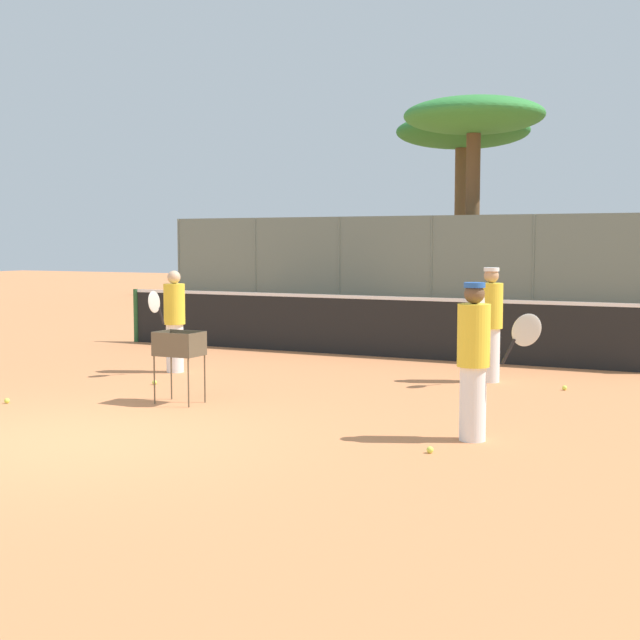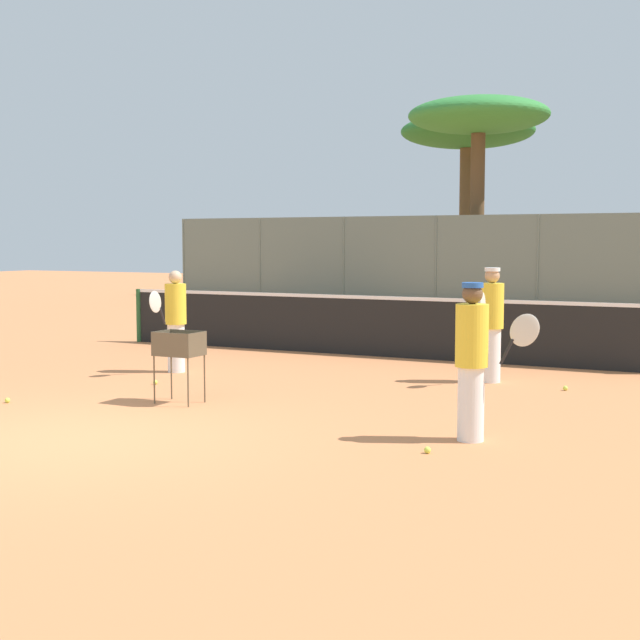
# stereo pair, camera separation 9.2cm
# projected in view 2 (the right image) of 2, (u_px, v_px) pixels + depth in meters

# --- Properties ---
(ground_plane) EXTENTS (80.00, 80.00, 0.00)m
(ground_plane) POSITION_uv_depth(u_px,v_px,m) (70.00, 439.00, 9.13)
(ground_plane) COLOR #D37F4C
(tennis_net) EXTENTS (10.05, 0.10, 1.07)m
(tennis_net) POSITION_uv_depth(u_px,v_px,m) (364.00, 324.00, 15.79)
(tennis_net) COLOR #26592D
(tennis_net) RESTS_ON ground_plane
(back_fence) EXTENTS (26.78, 0.08, 2.87)m
(back_fence) POSITION_uv_depth(u_px,v_px,m) (538.00, 260.00, 27.69)
(back_fence) COLOR slate
(back_fence) RESTS_ON ground_plane
(tree_2) EXTENTS (4.90, 4.90, 6.67)m
(tree_2) POSITION_uv_depth(u_px,v_px,m) (467.00, 136.00, 32.70)
(tree_2) COLOR brown
(tree_2) RESTS_ON ground_plane
(tree_3) EXTENTS (4.75, 4.75, 6.86)m
(tree_3) POSITION_uv_depth(u_px,v_px,m) (479.00, 120.00, 30.02)
(tree_3) COLOR brown
(tree_3) RESTS_ON ground_plane
(player_white_outfit) EXTENTS (0.33, 0.88, 1.58)m
(player_white_outfit) POSITION_uv_depth(u_px,v_px,m) (175.00, 320.00, 13.77)
(player_white_outfit) COLOR white
(player_white_outfit) RESTS_ON ground_plane
(player_red_cap) EXTENTS (0.34, 0.90, 1.65)m
(player_red_cap) POSITION_uv_depth(u_px,v_px,m) (491.00, 323.00, 12.77)
(player_red_cap) COLOR white
(player_red_cap) RESTS_ON ground_plane
(player_yellow_shirt) EXTENTS (0.86, 0.40, 1.62)m
(player_yellow_shirt) POSITION_uv_depth(u_px,v_px,m) (473.00, 359.00, 9.00)
(player_yellow_shirt) COLOR white
(player_yellow_shirt) RESTS_ON ground_plane
(ball_cart) EXTENTS (0.56, 0.41, 0.91)m
(ball_cart) POSITION_uv_depth(u_px,v_px,m) (180.00, 350.00, 11.13)
(ball_cart) COLOR brown
(ball_cart) RESTS_ON ground_plane
(tennis_ball_0) EXTENTS (0.07, 0.07, 0.07)m
(tennis_ball_0) POSITION_uv_depth(u_px,v_px,m) (427.00, 450.00, 8.53)
(tennis_ball_0) COLOR #D1E54C
(tennis_ball_0) RESTS_ON ground_plane
(tennis_ball_1) EXTENTS (0.07, 0.07, 0.07)m
(tennis_ball_1) POSITION_uv_depth(u_px,v_px,m) (565.00, 388.00, 12.13)
(tennis_ball_1) COLOR #D1E54C
(tennis_ball_1) RESTS_ON ground_plane
(tennis_ball_2) EXTENTS (0.07, 0.07, 0.07)m
(tennis_ball_2) POSITION_uv_depth(u_px,v_px,m) (465.00, 394.00, 11.65)
(tennis_ball_2) COLOR #D1E54C
(tennis_ball_2) RESTS_ON ground_plane
(tennis_ball_4) EXTENTS (0.07, 0.07, 0.07)m
(tennis_ball_4) POSITION_uv_depth(u_px,v_px,m) (155.00, 382.00, 12.63)
(tennis_ball_4) COLOR #D1E54C
(tennis_ball_4) RESTS_ON ground_plane
(tennis_ball_5) EXTENTS (0.07, 0.07, 0.07)m
(tennis_ball_5) POSITION_uv_depth(u_px,v_px,m) (7.00, 400.00, 11.20)
(tennis_ball_5) COLOR #D1E54C
(tennis_ball_5) RESTS_ON ground_plane
(parked_car) EXTENTS (4.20, 1.70, 1.60)m
(parked_car) POSITION_uv_depth(u_px,v_px,m) (545.00, 279.00, 32.41)
(parked_car) COLOR #B2B7BC
(parked_car) RESTS_ON ground_plane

